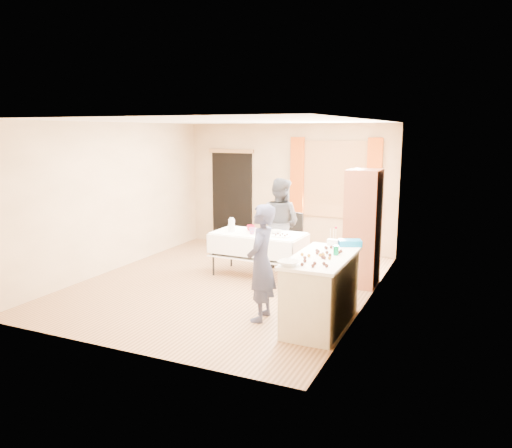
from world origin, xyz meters
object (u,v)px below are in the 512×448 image
at_px(chair, 289,247).
at_px(girl, 261,263).
at_px(cabinet, 363,228).
at_px(counter, 321,291).
at_px(party_table, 258,250).
at_px(woman, 280,223).

xyz_separation_m(chair, girl, (0.68, -2.90, 0.49)).
height_order(cabinet, girl, cabinet).
xyz_separation_m(counter, party_table, (-1.62, 1.70, -0.01)).
bearing_deg(counter, party_table, 133.63).
relative_size(girl, woman, 0.94).
distance_m(cabinet, chair, 1.89).
bearing_deg(woman, chair, -86.44).
xyz_separation_m(party_table, woman, (0.12, 0.67, 0.37)).
xyz_separation_m(party_table, chair, (0.17, 1.07, -0.17)).
relative_size(party_table, girl, 1.03).
distance_m(party_table, chair, 1.09).
relative_size(counter, party_table, 0.92).
height_order(cabinet, woman, cabinet).
xyz_separation_m(party_table, girl, (0.85, -1.83, 0.32)).
relative_size(party_table, woman, 0.98).
distance_m(chair, woman, 0.67).
height_order(girl, woman, woman).
distance_m(girl, woman, 2.60).
height_order(cabinet, counter, cabinet).
height_order(counter, party_table, counter).
xyz_separation_m(cabinet, girl, (-0.87, -2.03, -0.16)).
bearing_deg(party_table, counter, -44.88).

